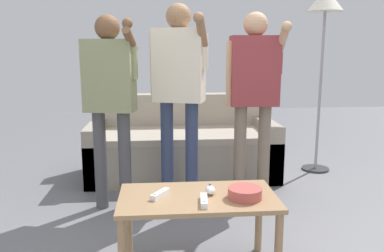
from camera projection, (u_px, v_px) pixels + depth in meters
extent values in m
cube|color=#9E9384|center=(183.00, 156.00, 3.97)|extent=(1.83, 0.83, 0.40)
cube|color=#AA9F8F|center=(183.00, 135.00, 3.86)|extent=(1.55, 0.71, 0.06)
cube|color=#9E9384|center=(181.00, 112.00, 4.21)|extent=(1.83, 0.18, 0.39)
cube|color=#9E9384|center=(97.00, 150.00, 3.88)|extent=(0.14, 0.83, 0.55)
cube|color=#9E9384|center=(265.00, 147.00, 4.02)|extent=(0.14, 0.83, 0.55)
cube|color=#997551|center=(198.00, 198.00, 2.19)|extent=(0.88, 0.48, 0.03)
cylinder|color=#997551|center=(278.00, 251.00, 2.07)|extent=(0.04, 0.04, 0.43)
cylinder|color=#997551|center=(128.00, 223.00, 2.40)|extent=(0.04, 0.04, 0.43)
cylinder|color=#997551|center=(259.00, 218.00, 2.47)|extent=(0.04, 0.04, 0.43)
cylinder|color=#B24C47|center=(245.00, 193.00, 2.15)|extent=(0.19, 0.19, 0.06)
ellipsoid|color=white|center=(210.00, 190.00, 2.21)|extent=(0.06, 0.09, 0.05)
cylinder|color=#4C4C51|center=(210.00, 185.00, 2.22)|extent=(0.02, 0.02, 0.01)
cylinder|color=#2D2D33|center=(315.00, 169.00, 4.18)|extent=(0.28, 0.28, 0.02)
cylinder|color=gray|center=(320.00, 92.00, 4.02)|extent=(0.03, 0.03, 1.60)
cylinder|color=#47474C|center=(101.00, 160.00, 3.12)|extent=(0.10, 0.10, 0.79)
cylinder|color=#47474C|center=(125.00, 161.00, 3.10)|extent=(0.10, 0.10, 0.79)
cube|color=gray|center=(109.00, 76.00, 2.98)|extent=(0.40, 0.26, 0.54)
sphere|color=brown|center=(107.00, 27.00, 2.91)|extent=(0.19, 0.19, 0.19)
cylinder|color=brown|center=(85.00, 79.00, 3.00)|extent=(0.07, 0.07, 0.51)
cylinder|color=gray|center=(133.00, 62.00, 2.94)|extent=(0.07, 0.07, 0.26)
cylinder|color=brown|center=(130.00, 40.00, 2.84)|extent=(0.11, 0.26, 0.18)
sphere|color=brown|center=(127.00, 23.00, 2.76)|extent=(0.08, 0.08, 0.08)
cylinder|color=#2D3856|center=(167.00, 151.00, 3.30)|extent=(0.11, 0.11, 0.84)
cylinder|color=#2D3856|center=(192.00, 152.00, 3.25)|extent=(0.11, 0.11, 0.84)
cube|color=beige|center=(179.00, 65.00, 3.14)|extent=(0.44, 0.32, 0.58)
sphere|color=#936B4C|center=(179.00, 16.00, 3.07)|extent=(0.20, 0.20, 0.20)
cylinder|color=#936B4C|center=(155.00, 68.00, 3.19)|extent=(0.07, 0.07, 0.55)
cylinder|color=beige|center=(204.00, 51.00, 3.08)|extent=(0.07, 0.07, 0.27)
cylinder|color=#936B4C|center=(201.00, 31.00, 2.95)|extent=(0.13, 0.24, 0.24)
sphere|color=#936B4C|center=(199.00, 17.00, 2.84)|extent=(0.08, 0.08, 0.08)
cylinder|color=#756656|center=(240.00, 153.00, 3.28)|extent=(0.10, 0.10, 0.81)
cylinder|color=#756656|center=(264.00, 153.00, 3.30)|extent=(0.10, 0.10, 0.81)
cube|color=brown|center=(254.00, 71.00, 3.16)|extent=(0.39, 0.21, 0.55)
sphere|color=tan|center=(256.00, 24.00, 3.09)|extent=(0.19, 0.19, 0.19)
cylinder|color=tan|center=(231.00, 74.00, 3.15)|extent=(0.07, 0.07, 0.52)
cylinder|color=brown|center=(278.00, 58.00, 3.15)|extent=(0.07, 0.07, 0.26)
cylinder|color=tan|center=(283.00, 39.00, 3.03)|extent=(0.07, 0.23, 0.24)
sphere|color=tan|center=(287.00, 27.00, 2.92)|extent=(0.08, 0.08, 0.08)
cube|color=white|center=(204.00, 201.00, 2.08)|extent=(0.05, 0.16, 0.03)
cylinder|color=silver|center=(204.00, 196.00, 2.11)|extent=(0.01, 0.01, 0.00)
cube|color=silver|center=(204.00, 201.00, 2.03)|extent=(0.02, 0.02, 0.00)
cube|color=white|center=(160.00, 194.00, 2.17)|extent=(0.11, 0.15, 0.03)
cylinder|color=silver|center=(163.00, 190.00, 2.19)|extent=(0.01, 0.01, 0.00)
cube|color=silver|center=(156.00, 194.00, 2.13)|extent=(0.02, 0.02, 0.00)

